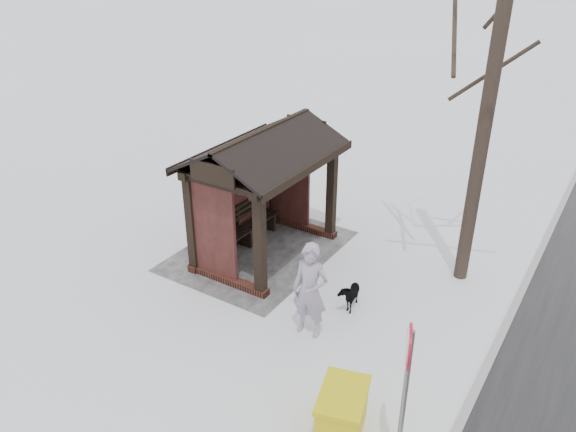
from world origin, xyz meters
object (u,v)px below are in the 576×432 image
object	(u,v)px
dog	(349,293)
grit_bin	(342,412)
bus_shelter	(259,167)
road_sign	(407,369)
pedestrian	(310,291)

from	to	relation	value
dog	grit_bin	bearing A→B (deg)	-77.22
bus_shelter	road_sign	bearing A→B (deg)	52.71
pedestrian	grit_bin	distance (m)	2.47
bus_shelter	pedestrian	xyz separation A→B (m)	(2.00, 2.53, -1.21)
dog	road_sign	size ratio (longest dim) A/B	0.30
dog	road_sign	world-z (taller)	road_sign
road_sign	grit_bin	bearing A→B (deg)	-116.17
bus_shelter	grit_bin	size ratio (longest dim) A/B	3.14
grit_bin	road_sign	bearing A→B (deg)	68.96
bus_shelter	grit_bin	xyz separation A→B (m)	(3.78, 4.15, -1.78)
pedestrian	dog	xyz separation A→B (m)	(-1.16, 0.25, -0.64)
bus_shelter	grit_bin	distance (m)	5.89
pedestrian	dog	size ratio (longest dim) A/B	2.60
pedestrian	grit_bin	world-z (taller)	pedestrian
pedestrian	bus_shelter	bearing A→B (deg)	136.85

